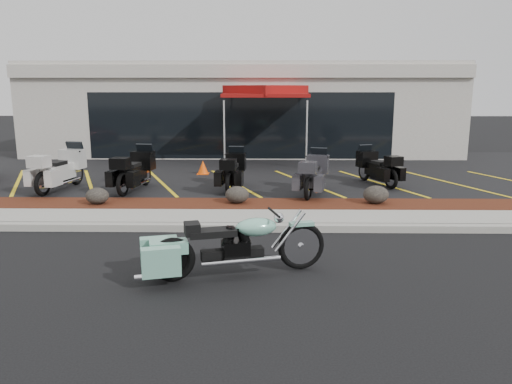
{
  "coord_description": "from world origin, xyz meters",
  "views": [
    {
      "loc": [
        0.92,
        -9.26,
        2.97
      ],
      "look_at": [
        0.76,
        1.2,
        0.78
      ],
      "focal_mm": 35.0,
      "sensor_mm": 36.0,
      "label": 1
    }
  ],
  "objects_px": {
    "hero_cruiser": "(301,239)",
    "touring_white": "(75,163)",
    "popup_canopy": "(265,93)",
    "traffic_cone": "(203,167)"
  },
  "relations": [
    {
      "from": "traffic_cone",
      "to": "hero_cruiser",
      "type": "bearing_deg",
      "value": -72.7
    },
    {
      "from": "traffic_cone",
      "to": "popup_canopy",
      "type": "bearing_deg",
      "value": 52.72
    },
    {
      "from": "hero_cruiser",
      "to": "popup_canopy",
      "type": "distance_m",
      "value": 11.48
    },
    {
      "from": "hero_cruiser",
      "to": "touring_white",
      "type": "distance_m",
      "value": 8.99
    },
    {
      "from": "touring_white",
      "to": "traffic_cone",
      "type": "height_order",
      "value": "touring_white"
    },
    {
      "from": "hero_cruiser",
      "to": "popup_canopy",
      "type": "xyz_separation_m",
      "value": [
        -0.57,
        11.24,
        2.27
      ]
    },
    {
      "from": "touring_white",
      "to": "hero_cruiser",
      "type": "bearing_deg",
      "value": -125.66
    },
    {
      "from": "touring_white",
      "to": "popup_canopy",
      "type": "height_order",
      "value": "popup_canopy"
    },
    {
      "from": "touring_white",
      "to": "popup_canopy",
      "type": "xyz_separation_m",
      "value": [
        5.59,
        4.7,
        2.0
      ]
    },
    {
      "from": "popup_canopy",
      "to": "hero_cruiser",
      "type": "bearing_deg",
      "value": -96.54
    }
  ]
}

